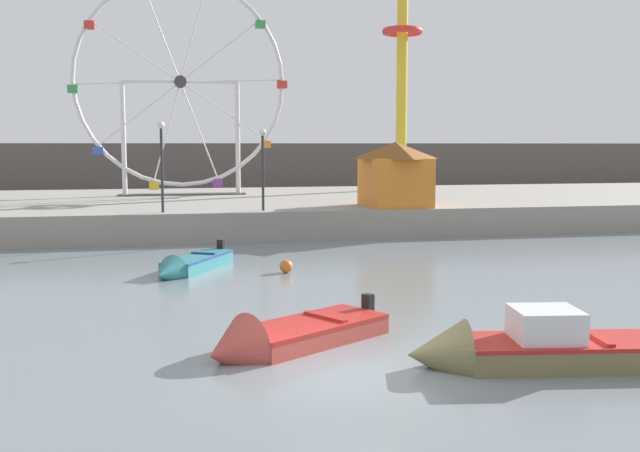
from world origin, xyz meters
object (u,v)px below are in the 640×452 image
promenade_lamp_near (162,153)px  carnival_booth_orange_canopy (395,173)px  motorboat_teal_painted (188,265)px  mooring_buoy_orange (286,266)px  motorboat_olive_wood (525,348)px  promenade_lamp_far (263,157)px  motorboat_faded_red (281,338)px  drop_tower_yellow_tower (402,70)px  ferris_wheel_white_frame (180,86)px

promenade_lamp_near → carnival_booth_orange_canopy: bearing=5.0°
motorboat_teal_painted → mooring_buoy_orange: (3.20, -0.79, -0.03)m
motorboat_olive_wood → promenade_lamp_far: promenade_lamp_far is taller
motorboat_faded_red → motorboat_olive_wood: size_ratio=0.82×
mooring_buoy_orange → motorboat_faded_red: bearing=-100.0°
motorboat_olive_wood → drop_tower_yellow_tower: drop_tower_yellow_tower is taller
ferris_wheel_white_frame → promenade_lamp_far: ferris_wheel_white_frame is taller
motorboat_faded_red → mooring_buoy_orange: bearing=-132.5°
drop_tower_yellow_tower → ferris_wheel_white_frame: bearing=-170.3°
motorboat_olive_wood → drop_tower_yellow_tower: size_ratio=0.34×
motorboat_olive_wood → carnival_booth_orange_canopy: carnival_booth_orange_canopy is taller
motorboat_teal_painted → motorboat_olive_wood: (6.04, -11.94, 0.10)m
motorboat_faded_red → ferris_wheel_white_frame: ferris_wheel_white_frame is taller
ferris_wheel_white_frame → mooring_buoy_orange: 21.40m
motorboat_teal_painted → motorboat_olive_wood: bearing=56.1°
ferris_wheel_white_frame → drop_tower_yellow_tower: bearing=9.7°
motorboat_faded_red → drop_tower_yellow_tower: bearing=-144.9°
carnival_booth_orange_canopy → promenade_lamp_far: (-6.50, -0.96, 0.81)m
motorboat_teal_painted → carnival_booth_orange_canopy: 13.65m
promenade_lamp_near → drop_tower_yellow_tower: bearing=41.5°
carnival_booth_orange_canopy → mooring_buoy_orange: 12.11m
carnival_booth_orange_canopy → promenade_lamp_far: size_ratio=1.01×
ferris_wheel_white_frame → motorboat_olive_wood: bearing=-79.5°
motorboat_faded_red → promenade_lamp_near: bearing=-114.6°
drop_tower_yellow_tower → mooring_buoy_orange: (-11.36, -22.28, -8.88)m
promenade_lamp_far → motorboat_faded_red: bearing=-96.4°
mooring_buoy_orange → carnival_booth_orange_canopy: bearing=54.4°
motorboat_teal_painted → drop_tower_yellow_tower: size_ratio=0.27×
drop_tower_yellow_tower → carnival_booth_orange_canopy: 14.81m
mooring_buoy_orange → ferris_wheel_white_frame: bearing=98.4°
motorboat_teal_painted → promenade_lamp_near: 8.71m
motorboat_olive_wood → carnival_booth_orange_canopy: 21.29m
motorboat_faded_red → promenade_lamp_near: size_ratio=1.14×
promenade_lamp_near → motorboat_teal_painted: bearing=-83.9°
drop_tower_yellow_tower → promenade_lamp_far: drop_tower_yellow_tower is taller
motorboat_olive_wood → drop_tower_yellow_tower: 35.59m
motorboat_olive_wood → carnival_booth_orange_canopy: (4.03, 20.75, 2.57)m
motorboat_teal_painted → carnival_booth_orange_canopy: carnival_booth_orange_canopy is taller
motorboat_olive_wood → promenade_lamp_far: 20.22m
ferris_wheel_white_frame → promenade_lamp_near: size_ratio=3.21×
motorboat_teal_painted → promenade_lamp_far: (3.58, 7.84, 3.49)m
motorboat_teal_painted → promenade_lamp_far: bearing=-175.2°
promenade_lamp_near → promenade_lamp_far: 4.41m
ferris_wheel_white_frame → promenade_lamp_far: (3.30, -11.21, -3.96)m
carnival_booth_orange_canopy → promenade_lamp_near: 10.99m
drop_tower_yellow_tower → promenade_lamp_far: (-10.98, -13.65, -5.37)m
motorboat_olive_wood → mooring_buoy_orange: (-2.85, 11.15, -0.13)m
carnival_booth_orange_canopy → promenade_lamp_far: promenade_lamp_far is taller
drop_tower_yellow_tower → promenade_lamp_near: 21.21m
ferris_wheel_white_frame → promenade_lamp_near: bearing=-95.7°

